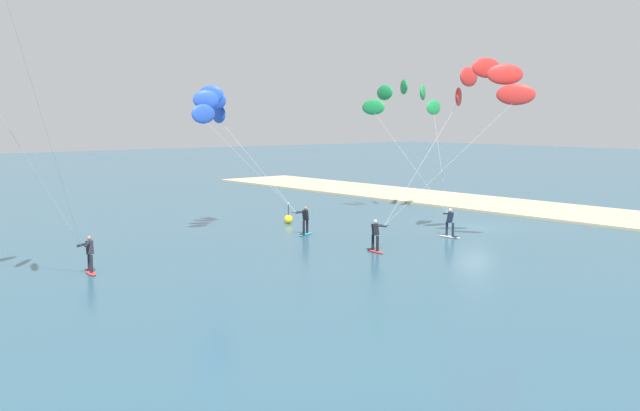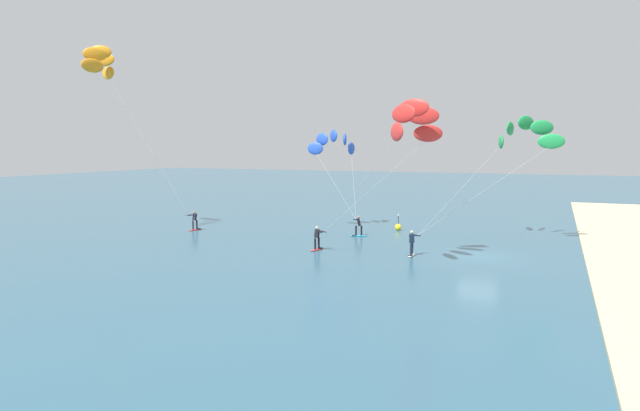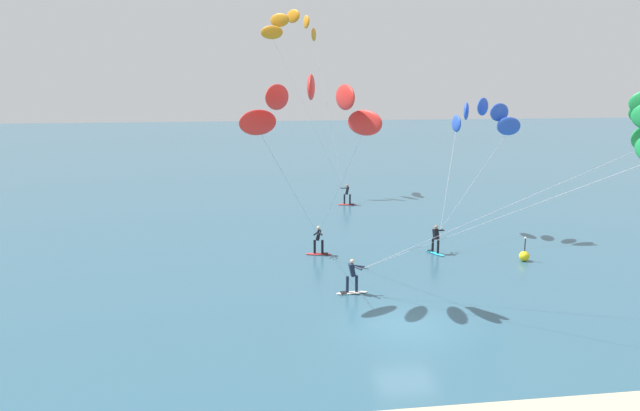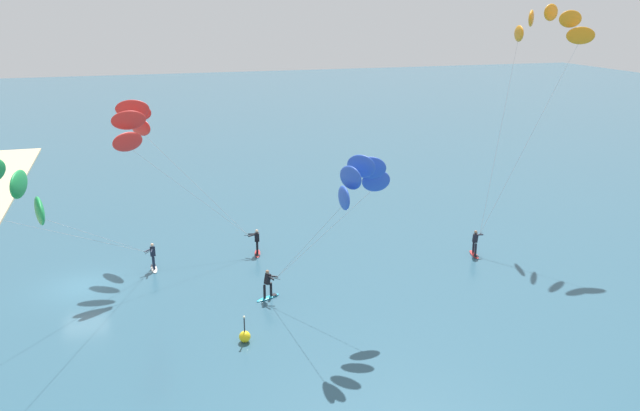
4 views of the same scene
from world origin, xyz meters
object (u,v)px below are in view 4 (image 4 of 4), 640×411
(kitesurfer_nearshore, at_px, (356,184))
(kitesurfer_far_out, at_px, (138,127))
(kitesurfer_mid_water, at_px, (0,194))
(marker_buoy, at_px, (245,336))
(kitesurfer_downwind, at_px, (547,32))

(kitesurfer_nearshore, distance_m, kitesurfer_far_out, 15.26)
(kitesurfer_mid_water, height_order, marker_buoy, kitesurfer_mid_water)
(kitesurfer_downwind, bearing_deg, kitesurfer_far_out, -94.23)
(kitesurfer_far_out, bearing_deg, kitesurfer_nearshore, 39.56)
(kitesurfer_nearshore, relative_size, kitesurfer_downwind, 0.56)
(kitesurfer_nearshore, relative_size, marker_buoy, 6.32)
(kitesurfer_mid_water, bearing_deg, marker_buoy, 85.15)
(kitesurfer_mid_water, relative_size, kitesurfer_far_out, 1.27)
(kitesurfer_far_out, height_order, marker_buoy, kitesurfer_far_out)
(kitesurfer_nearshore, height_order, marker_buoy, kitesurfer_nearshore)
(kitesurfer_mid_water, xyz_separation_m, kitesurfer_far_out, (-11.48, 5.83, 0.48))
(kitesurfer_downwind, bearing_deg, kitesurfer_nearshore, -59.56)
(kitesurfer_far_out, relative_size, marker_buoy, 7.31)
(kitesurfer_nearshore, bearing_deg, kitesurfer_far_out, -140.44)
(kitesurfer_nearshore, relative_size, kitesurfer_mid_water, 0.68)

